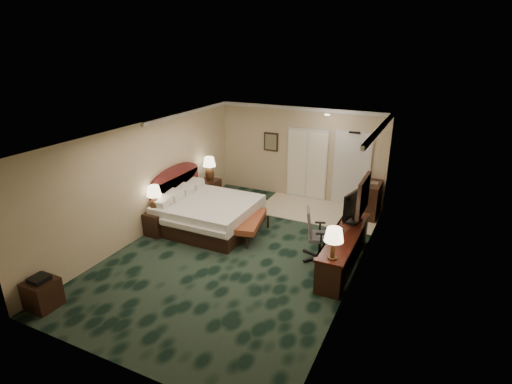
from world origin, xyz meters
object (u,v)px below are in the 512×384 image
at_px(bed, 209,214).
at_px(desk, 344,250).
at_px(lamp_far, 209,169).
at_px(side_table, 42,294).
at_px(tv, 354,206).
at_px(desk_chair, 320,235).
at_px(minibar, 370,200).
at_px(nightstand_near, 157,223).
at_px(bed_bench, 251,227).
at_px(lamp_near, 155,199).
at_px(nightstand_far, 209,191).

height_order(bed, desk, desk).
relative_size(lamp_far, side_table, 1.29).
xyz_separation_m(lamp_far, tv, (4.40, -1.23, 0.11)).
distance_m(desk_chair, minibar, 2.79).
height_order(bed, minibar, minibar).
relative_size(nightstand_near, bed_bench, 0.41).
xyz_separation_m(bed_bench, desk, (2.34, -0.38, 0.13)).
xyz_separation_m(lamp_near, desk, (4.49, 0.45, -0.53)).
relative_size(bed, lamp_far, 3.21).
bearing_deg(minibar, nightstand_far, -168.13).
bearing_deg(side_table, nightstand_near, 90.58).
distance_m(lamp_near, side_table, 3.27).
bearing_deg(lamp_far, nightstand_near, -91.49).
distance_m(bed, lamp_far, 1.88).
bearing_deg(lamp_near, desk_chair, 7.54).
height_order(nightstand_far, tv, tv).
bearing_deg(lamp_near, tv, 13.96).
height_order(nightstand_far, lamp_near, lamp_near).
bearing_deg(desk_chair, nightstand_far, 135.79).
relative_size(lamp_near, desk, 0.26).
xyz_separation_m(bed, desk_chair, (2.97, -0.30, 0.22)).
distance_m(desk, desk_chair, 0.57).
xyz_separation_m(bed, side_table, (-0.93, -4.03, -0.08)).
xyz_separation_m(bed, lamp_far, (-0.90, 1.52, 0.64)).
height_order(lamp_far, desk_chair, lamp_far).
bearing_deg(nightstand_far, desk_chair, -24.87).
bearing_deg(minibar, bed, -145.10).
height_order(side_table, tv, tv).
relative_size(nightstand_far, minibar, 0.69).
height_order(desk, tv, tv).
relative_size(bed_bench, desk_chair, 1.22).
height_order(side_table, desk_chair, desk_chair).
relative_size(nightstand_near, desk_chair, 0.49).
bearing_deg(desk_chair, nightstand_near, 168.72).
distance_m(side_table, desk_chair, 5.41).
relative_size(nightstand_near, lamp_far, 0.81).
bearing_deg(tv, lamp_far, 177.46).
bearing_deg(desk, desk_chair, 172.44).
bearing_deg(bed, desk, -6.04).
height_order(bed, nightstand_near, bed).
height_order(bed_bench, desk, desk).
bearing_deg(desk, lamp_near, -174.23).
relative_size(nightstand_near, desk, 0.22).
bearing_deg(bed_bench, minibar, 33.96).
xyz_separation_m(nightstand_far, lamp_near, (-0.06, -2.33, 0.57)).
distance_m(nightstand_near, desk_chair, 3.98).
bearing_deg(bed_bench, tv, -5.21).
distance_m(side_table, tv, 6.25).
relative_size(bed, desk, 0.87).
height_order(bed, desk_chair, desk_chair).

